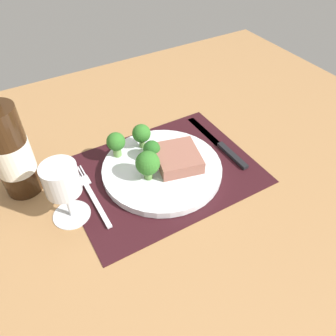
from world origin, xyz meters
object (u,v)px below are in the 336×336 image
object	(u,v)px
wine_bottle	(10,151)
knife	(221,145)
fork	(91,194)
steak	(178,158)
wine_glass	(62,183)
plate	(162,169)

from	to	relation	value
wine_bottle	knife	bearing A→B (deg)	-12.97
fork	wine_bottle	size ratio (longest dim) A/B	0.69
steak	wine_glass	bearing A→B (deg)	-178.33
plate	wine_glass	bearing A→B (deg)	-176.03
knife	wine_glass	xyz separation A→B (cm)	(-38.12, -2.02, 8.44)
plate	fork	xyz separation A→B (cm)	(-16.21, 1.42, -0.55)
steak	wine_glass	xyz separation A→B (cm)	(-24.96, -0.73, 5.69)
wine_glass	steak	bearing A→B (deg)	1.67
steak	knife	xyz separation A→B (cm)	(13.16, 1.29, -2.75)
wine_glass	plate	bearing A→B (deg)	3.97
plate	wine_bottle	xyz separation A→B (cm)	(-27.56, 10.73, 9.31)
steak	wine_glass	world-z (taller)	wine_glass
wine_bottle	fork	bearing A→B (deg)	-39.34
fork	steak	bearing A→B (deg)	-8.05
knife	plate	bearing A→B (deg)	179.86
plate	knife	size ratio (longest dim) A/B	1.15
steak	wine_bottle	size ratio (longest dim) A/B	0.36
knife	fork	bearing A→B (deg)	176.49
fork	knife	bearing A→B (deg)	-3.30
knife	wine_bottle	xyz separation A→B (cm)	(-44.28, 10.20, 9.81)
steak	fork	world-z (taller)	steak
plate	knife	bearing A→B (deg)	1.82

